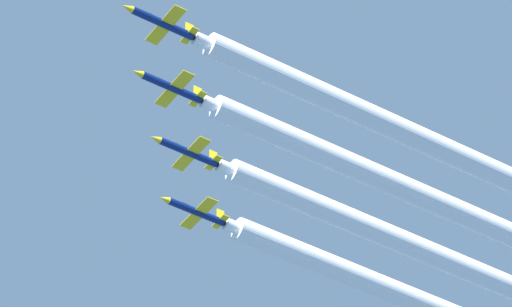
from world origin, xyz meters
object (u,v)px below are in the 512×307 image
at_px(jet_third_echelon, 187,151).
at_px(jet_fourth_echelon, 194,211).
at_px(jet_lead, 161,22).
at_px(jet_second_echelon, 170,86).

xyz_separation_m(jet_third_echelon, jet_fourth_echelon, (8.72, -6.66, -1.57)).
relative_size(jet_lead, jet_fourth_echelon, 1.00).
bearing_deg(jet_fourth_echelon, jet_lead, 141.00).
height_order(jet_lead, jet_third_echelon, jet_lead).
bearing_deg(jet_second_echelon, jet_fourth_echelon, -39.86).
distance_m(jet_lead, jet_third_echelon, 22.85).
bearing_deg(jet_second_echelon, jet_third_echelon, -42.16).
relative_size(jet_second_echelon, jet_third_echelon, 1.00).
xyz_separation_m(jet_second_echelon, jet_fourth_echelon, (17.55, -14.65, -2.68)).
relative_size(jet_lead, jet_third_echelon, 1.00).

